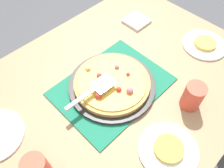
# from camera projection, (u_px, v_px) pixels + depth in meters

# --- Properties ---
(ground_plane) EXTENTS (8.00, 8.00, 0.00)m
(ground_plane) POSITION_uv_depth(u_px,v_px,m) (112.00, 148.00, 1.59)
(ground_plane) COLOR #4C4C51
(dining_table) EXTENTS (1.40, 1.00, 0.75)m
(dining_table) POSITION_uv_depth(u_px,v_px,m) (112.00, 100.00, 1.08)
(dining_table) COLOR #9E7A56
(dining_table) RESTS_ON ground_plane
(placemat) EXTENTS (0.48, 0.36, 0.01)m
(placemat) POSITION_uv_depth(u_px,v_px,m) (112.00, 86.00, 0.99)
(placemat) COLOR #196B4C
(placemat) RESTS_ON dining_table
(pizza_pan) EXTENTS (0.38, 0.38, 0.01)m
(pizza_pan) POSITION_uv_depth(u_px,v_px,m) (112.00, 85.00, 0.98)
(pizza_pan) COLOR black
(pizza_pan) RESTS_ON placemat
(pizza) EXTENTS (0.33, 0.33, 0.05)m
(pizza) POSITION_uv_depth(u_px,v_px,m) (112.00, 82.00, 0.96)
(pizza) COLOR tan
(pizza) RESTS_ON pizza_pan
(plate_near_left) EXTENTS (0.22, 0.22, 0.01)m
(plate_near_left) POSITION_uv_depth(u_px,v_px,m) (168.00, 150.00, 0.82)
(plate_near_left) COLOR white
(plate_near_left) RESTS_ON dining_table
(plate_far_right) EXTENTS (0.22, 0.22, 0.01)m
(plate_far_right) POSITION_uv_depth(u_px,v_px,m) (204.00, 45.00, 1.14)
(plate_far_right) COLOR white
(plate_far_right) RESTS_ON dining_table
(served_slice_left) EXTENTS (0.11, 0.11, 0.02)m
(served_slice_left) POSITION_uv_depth(u_px,v_px,m) (169.00, 148.00, 0.80)
(served_slice_left) COLOR gold
(served_slice_left) RESTS_ON plate_near_left
(served_slice_right) EXTENTS (0.11, 0.11, 0.02)m
(served_slice_right) POSITION_uv_depth(u_px,v_px,m) (205.00, 43.00, 1.13)
(served_slice_right) COLOR #EAB747
(served_slice_right) RESTS_ON plate_far_right
(cup_far) EXTENTS (0.08, 0.08, 0.12)m
(cup_far) POSITION_uv_depth(u_px,v_px,m) (193.00, 96.00, 0.89)
(cup_far) COLOR #E04C38
(cup_far) RESTS_ON dining_table
(pizza_server) EXTENTS (0.23, 0.08, 0.01)m
(pizza_server) POSITION_uv_depth(u_px,v_px,m) (94.00, 90.00, 0.89)
(pizza_server) COLOR silver
(pizza_server) RESTS_ON pizza
(napkin_stack) EXTENTS (0.12, 0.12, 0.02)m
(napkin_stack) POSITION_uv_depth(u_px,v_px,m) (137.00, 21.00, 1.25)
(napkin_stack) COLOR white
(napkin_stack) RESTS_ON dining_table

